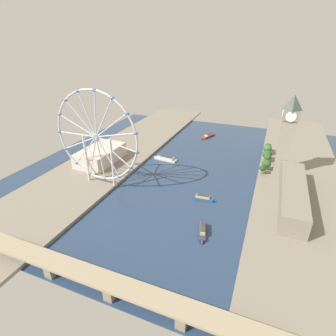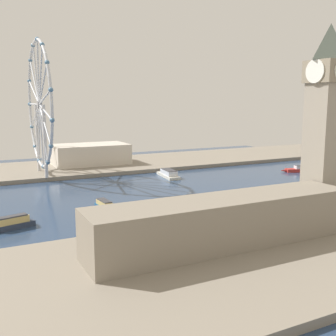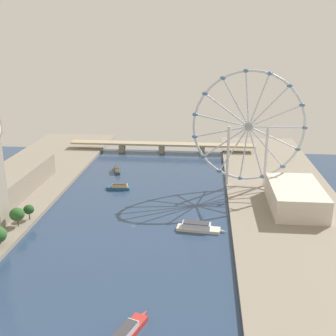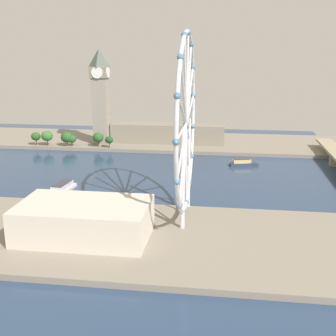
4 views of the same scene
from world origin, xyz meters
name	(u,v)px [view 2 (image 2 of 4)]	position (x,y,z in m)	size (l,w,h in m)	color
ground_plane	(190,189)	(0.00, 0.00, 0.00)	(398.35, 398.35, 0.00)	navy
riverbank_left	(328,239)	(-114.18, 0.00, 1.50)	(90.00, 520.00, 3.00)	gray
riverbank_right	(127,164)	(114.18, 0.00, 1.50)	(90.00, 520.00, 3.00)	gray
clock_tower	(325,120)	(-91.70, -18.88, 49.25)	(17.21, 17.21, 88.95)	gray
parliament_block	(225,221)	(-103.34, 43.96, 12.22)	(22.00, 109.69, 18.45)	gray
tree_row_embankment	(335,187)	(-75.53, -47.52, 11.38)	(12.29, 80.28, 14.12)	#513823
ferris_wheel	(39,105)	(85.44, 79.40, 54.41)	(95.84, 3.20, 99.52)	silver
riverside_hall	(90,154)	(118.66, 32.73, 11.64)	(37.50, 63.71, 17.29)	beige
tour_boat_0	(303,169)	(17.34, -117.27, 2.13)	(16.50, 33.29, 5.31)	#B22D28
tour_boat_1	(168,174)	(46.30, -7.39, 2.47)	(35.07, 11.80, 5.92)	beige
tour_boat_2	(10,224)	(-36.35, 115.27, 2.52)	(10.47, 25.72, 6.14)	#2D384C
tour_boat_3	(105,206)	(-24.42, 66.28, 2.27)	(22.35, 6.34, 5.41)	#235684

